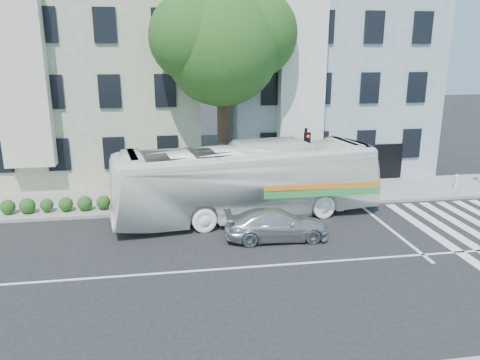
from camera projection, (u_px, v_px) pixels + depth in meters
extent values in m
plane|color=black|center=(253.00, 267.00, 16.57)|extent=(120.00, 120.00, 0.00)
cube|color=gray|center=(225.00, 197.00, 24.17)|extent=(80.00, 4.00, 0.15)
cube|color=#A1A98E|center=(95.00, 83.00, 28.32)|extent=(12.00, 10.00, 11.00)
cube|color=#93A0AF|center=(317.00, 81.00, 30.43)|extent=(12.00, 10.00, 11.00)
cylinder|color=#2D2116|center=(223.00, 147.00, 23.96)|extent=(0.56, 0.56, 5.20)
sphere|color=#16451A|center=(222.00, 48.00, 22.65)|extent=(5.60, 5.60, 5.60)
sphere|color=#16451A|center=(253.00, 34.00, 23.09)|extent=(4.40, 4.40, 4.40)
sphere|color=#16451A|center=(193.00, 37.00, 22.02)|extent=(4.20, 4.20, 4.20)
sphere|color=#16451A|center=(225.00, 13.00, 23.38)|extent=(3.80, 3.80, 3.80)
sphere|color=#16451A|center=(209.00, 69.00, 23.40)|extent=(3.40, 3.40, 3.40)
imported|color=white|center=(248.00, 181.00, 21.17)|extent=(4.68, 12.50, 3.40)
imported|color=silver|center=(277.00, 225.00, 18.91)|extent=(1.85, 4.26, 1.22)
cylinder|color=black|center=(304.00, 169.00, 22.35)|extent=(0.13, 0.13, 3.90)
cube|color=black|center=(307.00, 141.00, 21.74)|extent=(0.28, 0.24, 0.79)
sphere|color=red|center=(308.00, 136.00, 21.56)|extent=(0.15, 0.15, 0.15)
cylinder|color=white|center=(306.00, 160.00, 22.09)|extent=(0.41, 0.08, 0.41)
cylinder|color=beige|center=(456.00, 182.00, 25.59)|extent=(0.25, 0.25, 0.61)
sphere|color=beige|center=(457.00, 176.00, 25.50)|extent=(0.23, 0.23, 0.23)
cylinder|color=beige|center=(456.00, 180.00, 25.57)|extent=(0.43, 0.27, 0.14)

